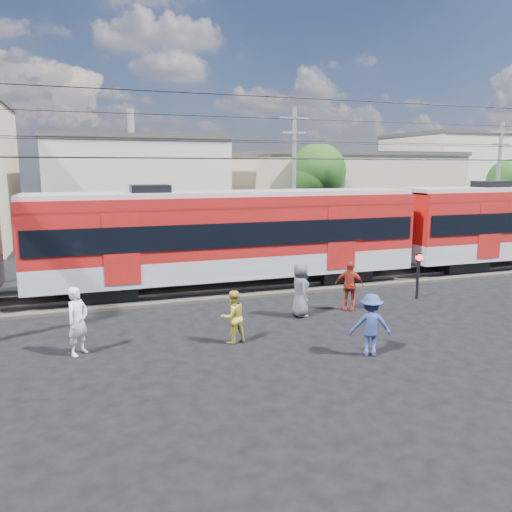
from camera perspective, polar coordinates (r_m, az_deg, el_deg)
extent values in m
plane|color=black|center=(14.14, 5.73, -11.27)|extent=(120.00, 120.00, 0.00)
cube|color=#2D2823|center=(21.32, -3.26, -3.72)|extent=(70.00, 3.40, 0.12)
cube|color=#59544C|center=(20.59, -2.69, -3.86)|extent=(70.00, 0.12, 0.12)
cube|color=#59544C|center=(22.00, -3.79, -2.97)|extent=(70.00, 0.12, 0.12)
cube|color=black|center=(20.52, -16.95, -3.86)|extent=(2.40, 2.20, 0.70)
cube|color=black|center=(23.17, 9.24, -1.98)|extent=(2.40, 2.20, 0.70)
cube|color=#929499|center=(21.11, -3.05, -0.82)|extent=(16.00, 3.00, 0.90)
cube|color=maroon|center=(20.86, -3.09, 3.63)|extent=(16.00, 3.00, 2.40)
cube|color=black|center=(20.89, -3.09, 2.95)|extent=(15.68, 3.08, 0.95)
cube|color=#929499|center=(20.76, -3.13, 7.06)|extent=(16.00, 2.60, 0.25)
cube|color=black|center=(26.85, 21.70, -0.92)|extent=(2.40, 2.20, 0.70)
cylinder|color=black|center=(20.04, -2.86, 11.10)|extent=(70.00, 0.03, 0.03)
cylinder|color=black|center=(21.39, -3.92, 11.03)|extent=(70.00, 0.03, 0.03)
cylinder|color=black|center=(20.06, -2.88, 13.10)|extent=(70.00, 0.03, 0.03)
cylinder|color=black|center=(21.41, -3.95, 12.90)|extent=(70.00, 0.03, 0.03)
cylinder|color=black|center=(17.52, -0.25, 17.83)|extent=(70.00, 0.03, 0.03)
cylinder|color=black|center=(24.21, -5.77, 15.63)|extent=(70.00, 0.03, 0.03)
cube|color=beige|center=(39.14, -13.80, 7.39)|extent=(12.00, 12.00, 7.00)
cube|color=#3F3D3A|center=(39.16, -14.03, 12.73)|extent=(12.24, 12.24, 0.30)
cube|color=tan|center=(40.98, 9.69, 6.94)|extent=(16.00, 10.00, 6.00)
cube|color=#3F3D3A|center=(40.94, 9.82, 11.35)|extent=(16.32, 10.20, 0.30)
cube|color=beige|center=(52.18, 21.33, 8.14)|extent=(10.00, 10.00, 8.00)
cube|color=#3F3D3A|center=(52.26, 21.63, 12.69)|extent=(10.20, 10.20, 0.30)
cylinder|color=slate|center=(29.33, 4.34, 8.31)|extent=(0.24, 0.24, 8.50)
cube|color=slate|center=(29.45, 4.44, 15.43)|extent=(1.80, 0.12, 0.12)
cube|color=slate|center=(29.39, 4.42, 13.87)|extent=(1.40, 0.12, 0.12)
cylinder|color=slate|center=(36.44, 25.86, 7.29)|extent=(0.24, 0.24, 8.00)
cube|color=slate|center=(36.49, 26.28, 12.62)|extent=(1.80, 0.12, 0.12)
cube|color=slate|center=(36.45, 26.18, 11.36)|extent=(1.40, 0.12, 0.12)
cylinder|color=#382619|center=(33.45, 7.00, 4.55)|extent=(0.36, 0.36, 3.92)
sphere|color=#184213|center=(33.30, 7.11, 9.59)|extent=(3.64, 3.64, 3.64)
sphere|color=#184213|center=(33.85, 7.78, 8.39)|extent=(2.80, 2.80, 2.80)
cylinder|color=#382619|center=(41.52, 26.66, 4.23)|extent=(0.36, 0.36, 3.36)
sphere|color=#184213|center=(41.38, 26.93, 7.70)|extent=(3.12, 3.12, 3.12)
sphere|color=#184213|center=(42.04, 27.15, 6.88)|extent=(2.40, 2.40, 2.40)
imported|color=silver|center=(14.73, -19.71, -7.00)|extent=(0.81, 0.82, 1.92)
imported|color=gold|center=(14.83, -2.66, -6.95)|extent=(0.89, 0.77, 1.59)
imported|color=navy|center=(14.18, 12.96, -7.67)|extent=(1.29, 1.02, 1.75)
imported|color=maroon|center=(18.44, 10.60, -3.36)|extent=(1.11, 0.99, 1.81)
imported|color=#4A494E|center=(17.40, 5.09, -3.86)|extent=(0.72, 1.00, 1.91)
cylinder|color=black|center=(20.70, 18.00, -2.36)|extent=(0.11, 0.11, 1.71)
sphere|color=#FF140C|center=(20.55, 18.12, -0.17)|extent=(0.27, 0.27, 0.27)
cube|color=black|center=(20.55, 18.12, -0.17)|extent=(0.24, 0.06, 0.33)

